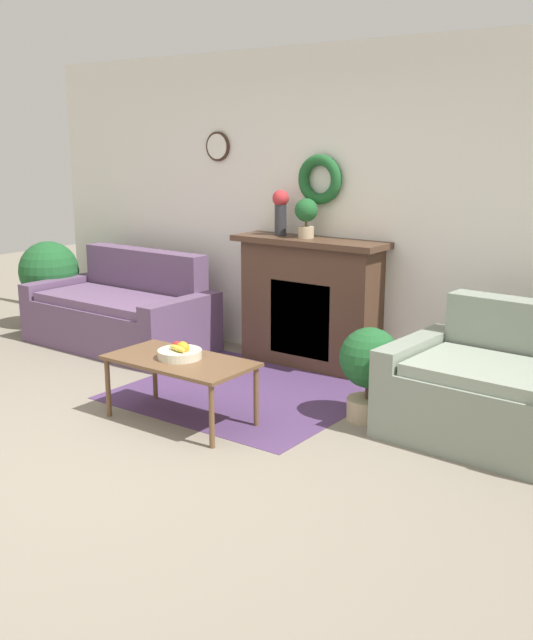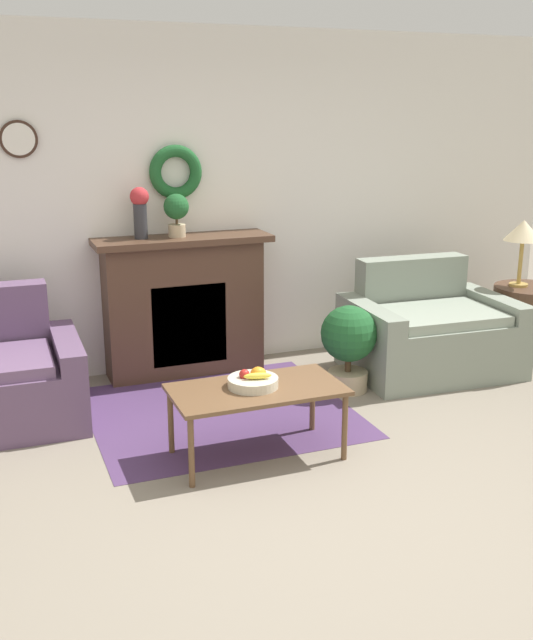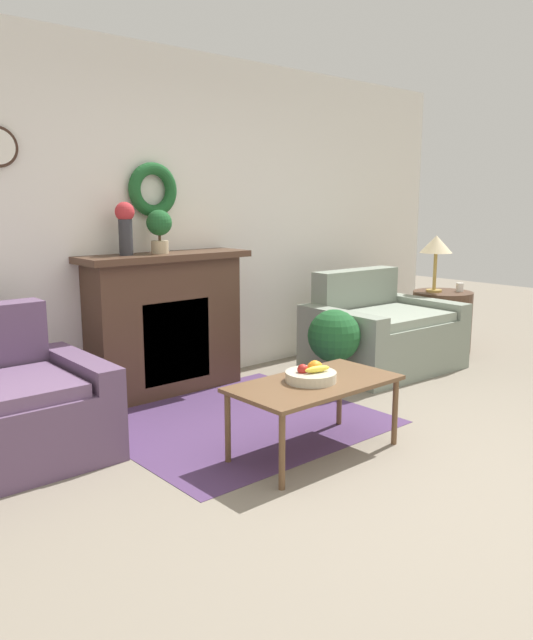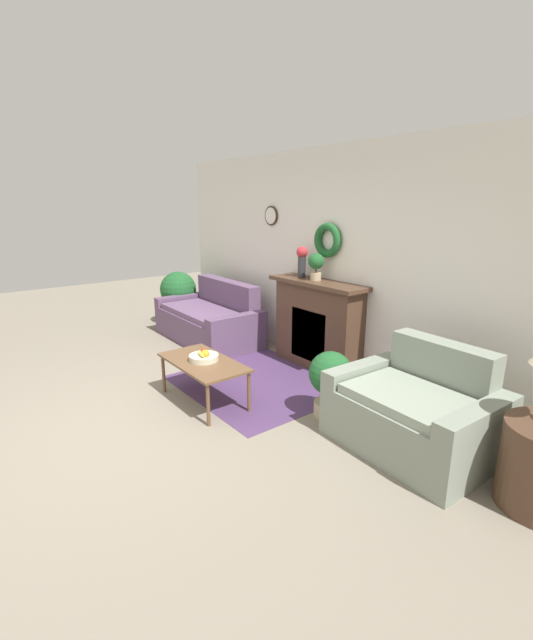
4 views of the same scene
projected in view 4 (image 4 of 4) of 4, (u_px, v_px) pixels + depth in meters
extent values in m
plane|color=gray|center=(136.00, 430.00, 3.97)|extent=(16.00, 16.00, 0.00)
cube|color=#4C335B|center=(260.00, 383.00, 5.00)|extent=(1.80, 1.65, 0.01)
cube|color=white|center=(340.00, 262.00, 5.20)|extent=(6.80, 0.06, 2.70)
cylinder|color=#382319|center=(271.00, 216.00, 6.02)|extent=(0.27, 0.02, 0.27)
cylinder|color=white|center=(271.00, 216.00, 6.01)|extent=(0.23, 0.01, 0.23)
torus|color=#1E5628|center=(327.00, 240.00, 5.20)|extent=(0.42, 0.09, 0.42)
cube|color=#4C3323|center=(318.00, 326.00, 5.41)|extent=(1.24, 0.34, 1.07)
cube|color=black|center=(308.00, 335.00, 5.34)|extent=(0.60, 0.02, 0.64)
cube|color=orange|center=(308.00, 342.00, 5.36)|extent=(0.48, 0.01, 0.35)
cube|color=#4C3323|center=(317.00, 283.00, 5.24)|extent=(1.38, 0.41, 0.05)
cube|color=#604766|center=(202.00, 328.00, 6.48)|extent=(1.49, 0.74, 0.43)
cube|color=#604766|center=(227.00, 308.00, 6.69)|extent=(1.48, 0.22, 0.89)
cube|color=#604766|center=(183.00, 312.00, 7.16)|extent=(0.18, 0.93, 0.57)
cube|color=#604766|center=(237.00, 335.00, 5.89)|extent=(0.18, 0.93, 0.57)
cube|color=#6A4E70|center=(201.00, 312.00, 6.42)|extent=(1.43, 0.68, 0.08)
cube|color=gray|center=(404.00, 426.00, 3.59)|extent=(0.98, 0.78, 0.46)
cube|color=gray|center=(440.00, 389.00, 3.80)|extent=(0.96, 0.25, 0.88)
cube|color=gray|center=(363.00, 392.00, 4.07)|extent=(0.22, 0.95, 0.60)
cube|color=gray|center=(476.00, 444.00, 3.19)|extent=(0.22, 0.95, 0.60)
cube|color=gray|center=(407.00, 397.00, 3.52)|extent=(0.94, 0.72, 0.08)
cube|color=brown|center=(203.00, 362.00, 4.45)|extent=(1.04, 0.55, 0.03)
cylinder|color=brown|center=(164.00, 374.00, 4.73)|extent=(0.04, 0.04, 0.43)
cylinder|color=brown|center=(208.00, 405.00, 4.00)|extent=(0.04, 0.04, 0.43)
cylinder|color=brown|center=(201.00, 364.00, 5.01)|extent=(0.04, 0.04, 0.43)
cylinder|color=brown|center=(249.00, 392.00, 4.28)|extent=(0.04, 0.04, 0.43)
cylinder|color=beige|center=(204.00, 358.00, 4.46)|extent=(0.31, 0.31, 0.06)
sphere|color=#B2231E|center=(203.00, 352.00, 4.49)|extent=(0.07, 0.07, 0.07)
sphere|color=orange|center=(205.00, 354.00, 4.43)|extent=(0.08, 0.08, 0.08)
sphere|color=orange|center=(205.00, 354.00, 4.42)|extent=(0.08, 0.08, 0.08)
sphere|color=orange|center=(206.00, 354.00, 4.41)|extent=(0.08, 0.08, 0.08)
ellipsoid|color=yellow|center=(201.00, 354.00, 4.41)|extent=(0.17, 0.08, 0.04)
cylinder|color=#2D2D33|center=(302.00, 267.00, 5.46)|extent=(0.10, 0.10, 0.27)
sphere|color=#B72D33|center=(302.00, 252.00, 5.41)|extent=(0.14, 0.14, 0.14)
cylinder|color=tan|center=(316.00, 276.00, 5.26)|extent=(0.13, 0.13, 0.10)
cylinder|color=#4C3823|center=(316.00, 270.00, 5.24)|extent=(0.02, 0.02, 0.05)
sphere|color=#1E5628|center=(316.00, 261.00, 5.21)|extent=(0.20, 0.20, 0.20)
cylinder|color=tan|center=(180.00, 319.00, 7.49)|extent=(0.27, 0.27, 0.17)
cylinder|color=#4C3823|center=(179.00, 309.00, 7.44)|extent=(0.04, 0.04, 0.17)
sphere|color=#1E5628|center=(178.00, 290.00, 7.35)|extent=(0.62, 0.62, 0.62)
cylinder|color=tan|center=(329.00, 408.00, 4.23)|extent=(0.30, 0.30, 0.15)
cylinder|color=#4C3823|center=(330.00, 396.00, 4.20)|extent=(0.05, 0.05, 0.12)
sphere|color=#1E5628|center=(331.00, 373.00, 4.13)|extent=(0.43, 0.43, 0.43)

